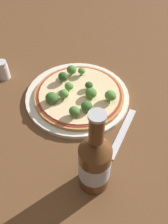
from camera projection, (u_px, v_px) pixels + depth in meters
name	position (u px, v px, depth m)	size (l,w,h in m)	color
ground_plane	(81.00, 101.00, 0.76)	(3.00, 3.00, 0.00)	brown
plate	(79.00, 96.00, 0.76)	(0.30, 0.30, 0.01)	silver
pizza	(79.00, 95.00, 0.74)	(0.25, 0.25, 0.01)	#B77F42
broccoli_floret_0	(52.00, 98.00, 0.71)	(0.03, 0.03, 0.03)	#6B8E51
broccoli_floret_1	(91.00, 93.00, 0.72)	(0.03, 0.03, 0.03)	#6B8E51
broccoli_floret_2	(64.00, 94.00, 0.71)	(0.03, 0.03, 0.03)	#6B8E51
broccoli_floret_3	(74.00, 111.00, 0.67)	(0.03, 0.03, 0.03)	#6B8E51
broccoli_floret_4	(111.00, 96.00, 0.71)	(0.03, 0.03, 0.03)	#6B8E51
broccoli_floret_5	(63.00, 76.00, 0.76)	(0.03, 0.03, 0.03)	#6B8E51
broccoli_floret_6	(72.00, 70.00, 0.78)	(0.03, 0.03, 0.03)	#6B8E51
broccoli_floret_7	(89.00, 85.00, 0.74)	(0.02, 0.02, 0.02)	#6B8E51
broccoli_floret_8	(69.00, 86.00, 0.74)	(0.03, 0.03, 0.02)	#6B8E51
broccoli_floret_9	(82.00, 71.00, 0.78)	(0.02, 0.02, 0.03)	#6B8E51
broccoli_floret_10	(87.00, 106.00, 0.69)	(0.03, 0.03, 0.03)	#6B8E51
beer_bottle	(95.00, 162.00, 0.53)	(0.07, 0.07, 0.23)	#563319
pepper_shaker	(3.00, 70.00, 0.80)	(0.03, 0.03, 0.06)	silver
fork	(122.00, 132.00, 0.68)	(0.08, 0.17, 0.00)	silver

